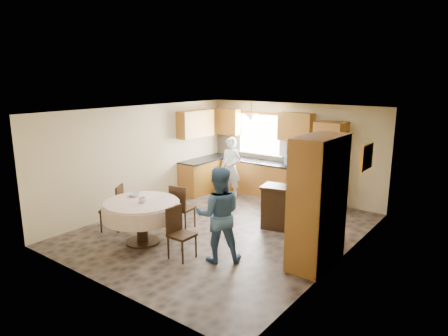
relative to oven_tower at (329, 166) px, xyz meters
The scene contains 36 objects.
floor 3.11m from the oven_tower, 113.15° to the right, with size 5.00×6.00×0.01m, color brown.
ceiling 3.26m from the oven_tower, 113.15° to the right, with size 5.00×6.00×0.01m, color white.
wall_back 1.21m from the oven_tower, 164.91° to the left, with size 5.00×0.02×2.50m, color tan.
wall_front 5.81m from the oven_tower, 101.43° to the right, with size 5.00×0.02×2.50m, color tan.
wall_left 4.54m from the oven_tower, 143.61° to the right, with size 0.02×6.00×2.50m, color tan.
wall_right 3.02m from the oven_tower, 63.35° to the right, with size 0.02×6.00×2.50m, color tan.
window 2.24m from the oven_tower, behind, with size 1.40×0.03×1.10m, color white.
curtain_left 2.97m from the oven_tower, behind, with size 0.22×0.02×1.15m, color white.
curtain_right 1.54m from the oven_tower, behind, with size 0.22×0.02×1.15m, color white.
base_cab_back 2.09m from the oven_tower, behind, with size 3.30×0.60×0.88m, color #AF662E.
counter_back 2.01m from the oven_tower, behind, with size 3.30×0.64×0.04m, color black.
base_cab_left 3.52m from the oven_tower, 165.12° to the right, with size 0.60×1.20×0.88m, color #AF662E.
counter_left 3.47m from the oven_tower, 165.12° to the right, with size 0.64×1.20×0.04m, color black.
backsplash 2.03m from the oven_tower, behind, with size 3.30×0.02×0.55m, color tan.
wall_cab_left 3.31m from the oven_tower, behind, with size 0.85×0.33×0.72m, color #AC782B.
wall_cab_right 1.32m from the oven_tower, behind, with size 0.90×0.33×0.72m, color #AC782B.
wall_cab_side 3.70m from the oven_tower, 165.67° to the right, with size 0.33×1.20×0.72m, color #AC782B.
oven_tower is the anchor object (origin of this frame).
oven_upper 0.37m from the oven_tower, 90.00° to the right, with size 0.56×0.01×0.45m, color black.
oven_lower 0.44m from the oven_tower, 90.00° to the right, with size 0.56×0.01×0.45m, color black.
pendant 2.40m from the oven_tower, behind, with size 0.36×0.36×0.18m, color beige.
sideboard 1.98m from the oven_tower, 90.60° to the right, with size 1.22×0.50×0.87m, color #321E0D.
space_heater 2.17m from the oven_tower, 64.03° to the right, with size 0.36×0.25×0.50m, color black.
cupboard 3.22m from the oven_tower, 70.59° to the right, with size 0.58×1.17×2.23m, color #AF662E.
dining_table 4.68m from the oven_tower, 115.33° to the right, with size 1.47×1.47×0.84m.
chair_left 5.07m from the oven_tower, 125.77° to the right, with size 0.58×0.58×0.96m.
chair_back 3.80m from the oven_tower, 119.59° to the right, with size 0.48×0.48×0.97m.
chair_right 4.39m from the oven_tower, 103.09° to the right, with size 0.41×0.41×0.93m.
framed_picture 2.03m from the oven_tower, 47.36° to the right, with size 0.06×0.61×0.50m.
microwave 0.87m from the oven_tower, behind, with size 0.51×0.35×0.28m, color silver.
person_sink 2.51m from the oven_tower, 161.67° to the right, with size 0.59×0.39×1.63m, color silver.
person_dining 3.94m from the oven_tower, 95.11° to the right, with size 0.82×0.64×1.68m, color #3B5C82.
bowl_sideboard 1.90m from the oven_tower, 97.01° to the right, with size 0.21×0.21×0.05m, color #B2B2B2.
bottle_sideboard 1.90m from the oven_tower, 81.41° to the right, with size 0.12×0.12×0.31m, color silver.
cup_table 4.66m from the oven_tower, 114.15° to the right, with size 0.13×0.13×0.10m, color #B2B2B2.
bowl_table 4.70m from the oven_tower, 119.99° to the right, with size 0.21×0.21×0.07m, color #B2B2B2.
Camera 1 is at (4.80, -6.36, 3.16)m, focal length 32.00 mm.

